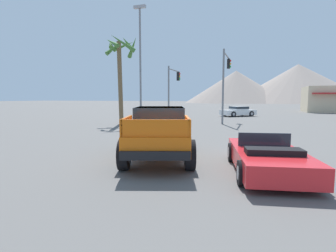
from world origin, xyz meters
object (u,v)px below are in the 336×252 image
parked_car_white (238,111)px  street_lamp_post (140,57)px  red_convertible_car (267,158)px  palm_tree_short (121,58)px  traffic_light_main (226,74)px  traffic_light_crosswalk (173,83)px  orange_pickup_truck (159,129)px

parked_car_white → street_lamp_post: (-5.96, -14.66, 4.54)m
red_convertible_car → palm_tree_short: 16.91m
red_convertible_car → palm_tree_short: size_ratio=0.60×
traffic_light_main → traffic_light_crosswalk: bearing=69.6°
street_lamp_post → red_convertible_car: bearing=-48.6°
street_lamp_post → palm_tree_short: (-2.73, 2.04, 0.28)m
red_convertible_car → street_lamp_post: (-8.47, 9.59, 4.71)m
red_convertible_car → traffic_light_main: size_ratio=0.71×
orange_pickup_truck → traffic_light_crosswalk: bearing=87.6°
red_convertible_car → palm_tree_short: palm_tree_short is taller
parked_car_white → traffic_light_main: traffic_light_main is taller
parked_car_white → traffic_light_crosswalk: traffic_light_crosswalk is taller
orange_pickup_truck → palm_tree_short: size_ratio=0.73×
traffic_light_main → red_convertible_car: bearing=-168.9°
red_convertible_car → traffic_light_main: traffic_light_main is taller
red_convertible_car → traffic_light_crosswalk: bearing=104.7°
traffic_light_crosswalk → street_lamp_post: street_lamp_post is taller
palm_tree_short → traffic_light_crosswalk: bearing=65.7°
red_convertible_car → parked_car_white: bearing=84.8°
parked_car_white → traffic_light_crosswalk: 9.49m
red_convertible_car → parked_car_white: parked_car_white is taller
orange_pickup_truck → street_lamp_post: size_ratio=0.60×
orange_pickup_truck → parked_car_white: (1.21, 23.32, -0.45)m
orange_pickup_truck → traffic_light_main: bearing=69.0°
orange_pickup_truck → street_lamp_post: street_lamp_post is taller
traffic_light_main → street_lamp_post: 8.09m
traffic_light_main → street_lamp_post: size_ratio=0.71×
orange_pickup_truck → red_convertible_car: (3.72, -0.93, -0.61)m
traffic_light_crosswalk → street_lamp_post: 8.12m
orange_pickup_truck → parked_car_white: 23.35m
parked_car_white → palm_tree_short: size_ratio=0.59×
traffic_light_crosswalk → red_convertible_car: bearing=-154.2°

